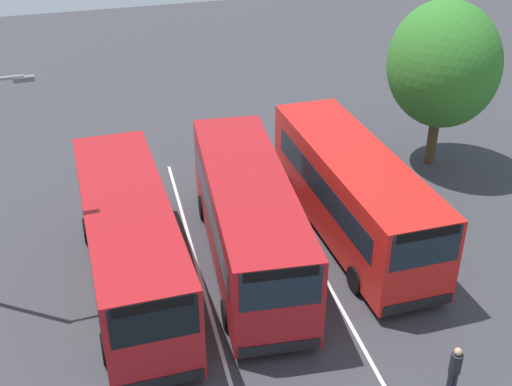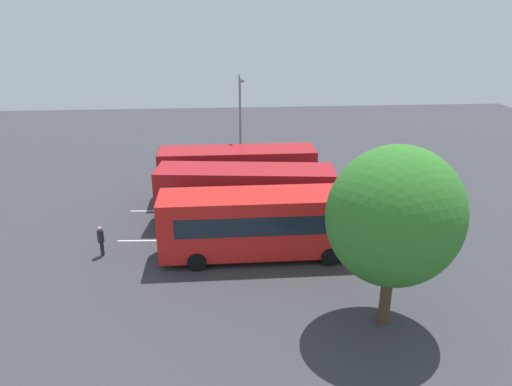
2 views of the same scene
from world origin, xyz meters
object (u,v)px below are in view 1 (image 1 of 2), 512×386
pedestrian (455,368)px  depot_tree (443,65)px  bus_far_left (130,242)px  bus_center_right (353,192)px  bus_center_left (249,218)px

pedestrian → depot_tree: depot_tree is taller
bus_far_left → depot_tree: bearing=110.3°
bus_center_right → pedestrian: bus_center_right is taller
bus_center_left → pedestrian: 8.15m
bus_far_left → pedestrian: 10.29m
bus_far_left → bus_center_right: same height
bus_center_right → depot_tree: (-4.30, 5.78, 2.71)m
depot_tree → bus_center_right: bearing=-53.3°
depot_tree → bus_far_left: bearing=-69.5°
bus_center_left → depot_tree: depot_tree is taller
bus_center_left → pedestrian: size_ratio=6.37×
bus_center_right → pedestrian: 7.99m
bus_far_left → pedestrian: bearing=46.2°
bus_center_left → bus_center_right: 4.10m
bus_far_left → depot_tree: size_ratio=1.39×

